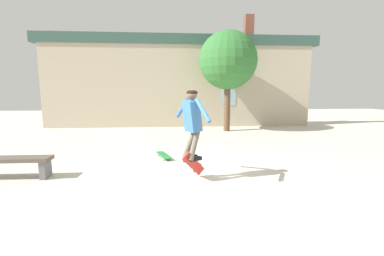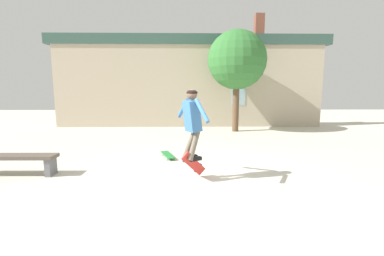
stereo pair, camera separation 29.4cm
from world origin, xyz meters
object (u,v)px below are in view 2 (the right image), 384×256
(skater, at_px, (192,119))
(skateboard_resting, at_px, (168,155))
(tree_right, at_px, (237,60))
(park_bench, at_px, (11,160))
(skateboard_flipping, at_px, (194,164))

(skater, height_order, skateboard_resting, skater)
(tree_right, bearing_deg, park_bench, -135.00)
(skater, relative_size, skateboard_resting, 1.58)
(park_bench, bearing_deg, tree_right, 45.65)
(park_bench, height_order, skateboard_resting, park_bench)
(park_bench, distance_m, skateboard_flipping, 4.01)
(skateboard_flipping, bearing_deg, park_bench, 121.97)
(skateboard_flipping, bearing_deg, skater, 176.68)
(skater, xyz_separation_m, skateboard_resting, (-0.64, 1.91, -1.22))
(tree_right, height_order, skater, tree_right)
(tree_right, distance_m, park_bench, 9.04)
(park_bench, distance_m, skater, 4.09)
(park_bench, xyz_separation_m, skateboard_resting, (3.32, 1.48, -0.28))
(skater, xyz_separation_m, skateboard_flipping, (0.04, 0.04, -0.95))
(skateboard_resting, bearing_deg, park_bench, -84.60)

